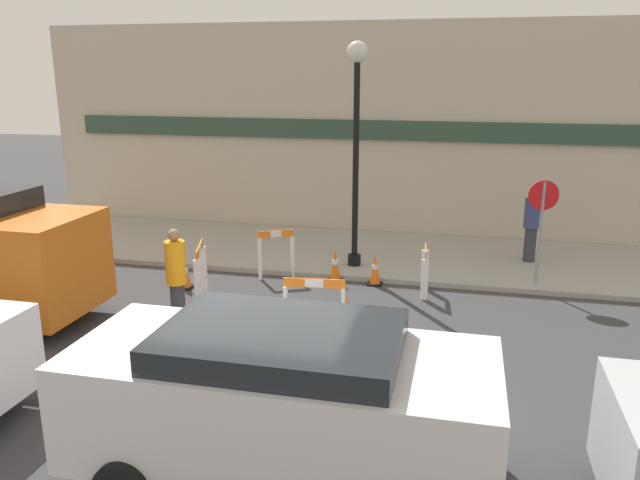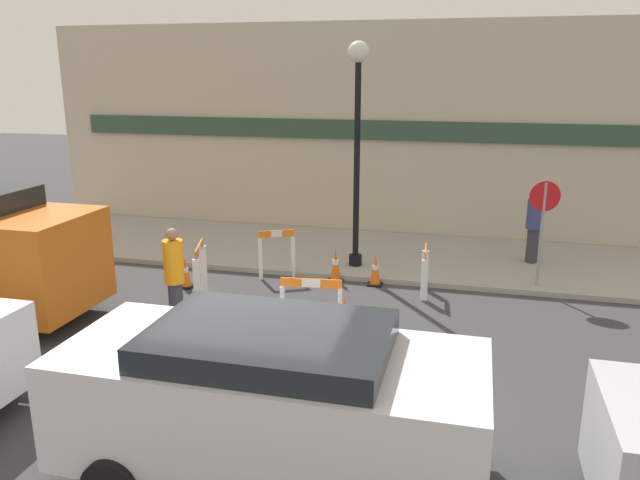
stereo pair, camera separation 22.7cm
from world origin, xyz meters
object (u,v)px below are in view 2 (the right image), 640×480
Objects in this scene: person_worker at (174,277)px; parked_car_1 at (271,395)px; person_pedestrian at (534,224)px; streetlamp_post at (357,125)px; stop_sign at (543,216)px.

parked_car_1 is (2.82, -3.35, 0.01)m from person_worker.
streetlamp_post is at bearing 25.46° from person_pedestrian.
person_pedestrian is at bearing -10.59° from person_worker.
person_pedestrian is at bearing 17.49° from streetlamp_post.
stop_sign reaches higher than parked_car_1.
streetlamp_post reaches higher than person_pedestrian.
stop_sign is at bearing -6.46° from streetlamp_post.
streetlamp_post reaches higher than parked_car_1.
parked_car_1 is at bearing 53.35° from stop_sign.
person_pedestrian is 9.21m from parked_car_1.
parked_car_1 is at bearing 77.28° from person_pedestrian.
streetlamp_post is 4.55m from person_pedestrian.
person_worker reaches higher than parked_car_1.
person_worker is at bearing 130.10° from parked_car_1.
streetlamp_post is 5.16m from person_worker.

